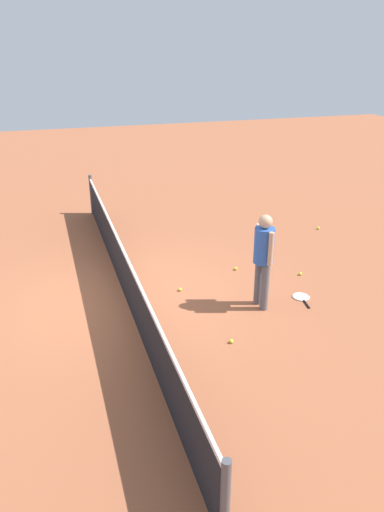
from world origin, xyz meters
The scene contains 10 objects.
ground_plane centered at (0.00, 0.00, 0.00)m, with size 40.00×40.00×0.00m, color #9E5638.
court_net centered at (0.00, 0.00, 0.50)m, with size 10.09×0.09×1.07m.
player_near_side centered at (-1.02, -2.21, 1.01)m, with size 0.53×0.37×1.70m.
tennis_racket_near_player centered at (-0.98, -3.05, 0.01)m, with size 0.60×0.36×0.03m.
tennis_ball_near_player centered at (2.08, -5.23, 0.03)m, with size 0.07×0.07×0.07m, color #C6E033.
tennis_ball_by_net centered at (2.90, -4.04, 0.03)m, with size 0.07×0.07×0.07m, color #C6E033.
tennis_ball_midcourt centered at (-0.05, -1.01, 0.03)m, with size 0.07×0.07×0.07m, color #C6E033.
tennis_ball_baseline centered at (-1.94, -1.29, 0.03)m, with size 0.07×0.07×0.07m, color #C6E033.
tennis_ball_stray_left centered at (-0.12, -3.50, 0.03)m, with size 0.07×0.07×0.07m, color #C6E033.
tennis_ball_stray_right centered at (0.49, -2.36, 0.03)m, with size 0.07×0.07×0.07m, color #C6E033.
Camera 1 is at (-7.76, 1.17, 4.25)m, focal length 33.84 mm.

